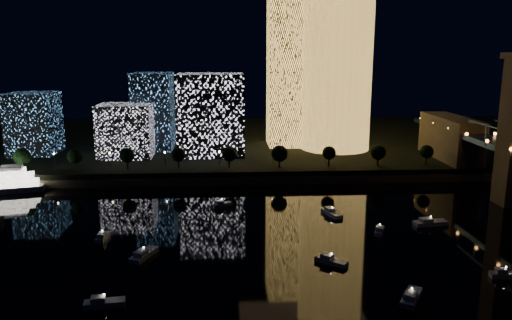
{
  "coord_description": "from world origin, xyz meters",
  "views": [
    {
      "loc": [
        -31.09,
        -105.51,
        50.31
      ],
      "look_at": [
        -21.39,
        55.0,
        15.19
      ],
      "focal_mm": 35.0,
      "sensor_mm": 36.0,
      "label": 1
    }
  ],
  "objects": [
    {
      "name": "ground",
      "position": [
        0.0,
        0.0,
        0.0
      ],
      "size": [
        520.0,
        520.0,
        0.0
      ],
      "primitive_type": "plane",
      "color": "black",
      "rests_on": "ground"
    },
    {
      "name": "far_bank",
      "position": [
        0.0,
        160.0,
        2.5
      ],
      "size": [
        420.0,
        160.0,
        5.0
      ],
      "primitive_type": "cube",
      "color": "black",
      "rests_on": "ground"
    },
    {
      "name": "seawall",
      "position": [
        0.0,
        82.0,
        1.5
      ],
      "size": [
        420.0,
        6.0,
        3.0
      ],
      "primitive_type": "cube",
      "color": "#6B5E4C",
      "rests_on": "ground"
    },
    {
      "name": "tower_cylindrical",
      "position": [
        20.42,
        125.53,
        45.63
      ],
      "size": [
        34.0,
        34.0,
        81.02
      ],
      "color": "gold",
      "rests_on": "far_bank"
    },
    {
      "name": "tower_rectangular",
      "position": [
        0.41,
        137.09,
        39.78
      ],
      "size": [
        21.86,
        21.86,
        69.56
      ],
      "primitive_type": "cube",
      "color": "gold",
      "rests_on": "far_bank"
    },
    {
      "name": "midrise_blocks",
      "position": [
        -65.29,
        120.85,
        20.98
      ],
      "size": [
        104.02,
        39.4,
        35.77
      ],
      "color": "white",
      "rests_on": "far_bank"
    },
    {
      "name": "motorboats",
      "position": [
        -5.86,
        11.84,
        0.81
      ],
      "size": [
        128.2,
        88.17,
        2.78
      ],
      "color": "silver",
      "rests_on": "ground"
    },
    {
      "name": "esplanade_trees",
      "position": [
        -34.05,
        88.0,
        10.47
      ],
      "size": [
        166.0,
        6.63,
        8.81
      ],
      "color": "black",
      "rests_on": "far_bank"
    },
    {
      "name": "street_lamps",
      "position": [
        -34.0,
        94.0,
        9.02
      ],
      "size": [
        132.7,
        0.7,
        5.65
      ],
      "color": "black",
      "rests_on": "far_bank"
    }
  ]
}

